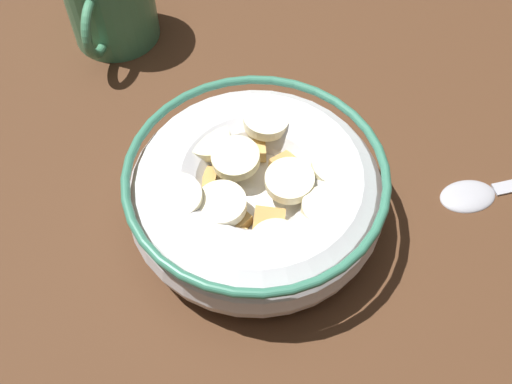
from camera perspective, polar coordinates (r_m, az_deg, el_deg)
The scene contains 3 objects.
ground_plane at distance 42.65cm, azimuth -0.00°, elevation -3.01°, with size 128.04×128.04×2.00cm, color #472B19.
cereal_bowl at distance 39.33cm, azimuth -0.01°, elevation -0.06°, with size 16.99×16.99×5.50cm.
spoon at distance 46.02cm, azimuth 21.94°, elevation 0.36°, with size 7.24×14.14×0.80cm.
Camera 1 is at (21.78, 3.17, 35.53)cm, focal length 41.95 mm.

